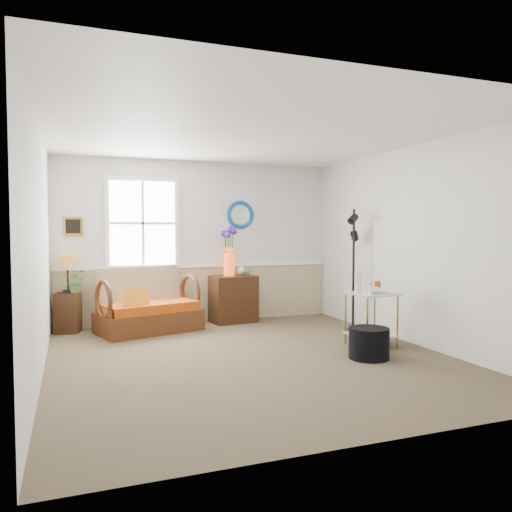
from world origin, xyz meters
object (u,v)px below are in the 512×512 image
object	(u,v)px
loveseat	(149,300)
floor_lamp	(353,270)
side_table	(371,320)
lamp_stand	(68,313)
cabinet	(233,299)
ottoman	(369,343)

from	to	relation	value
loveseat	floor_lamp	bearing A→B (deg)	-34.54
loveseat	side_table	world-z (taller)	loveseat
lamp_stand	floor_lamp	size ratio (longest dim) A/B	0.32
loveseat	floor_lamp	distance (m)	3.07
side_table	floor_lamp	bearing A→B (deg)	70.62
cabinet	floor_lamp	distance (m)	1.99
ottoman	cabinet	bearing A→B (deg)	105.88
lamp_stand	ottoman	size ratio (longest dim) A/B	1.25
cabinet	floor_lamp	size ratio (longest dim) A/B	0.42
loveseat	ottoman	size ratio (longest dim) A/B	3.04
floor_lamp	lamp_stand	bearing A→B (deg)	141.94
lamp_stand	ottoman	bearing A→B (deg)	-40.35
cabinet	side_table	xyz separation A→B (m)	(1.14, -2.23, -0.03)
cabinet	ottoman	size ratio (longest dim) A/B	1.61
loveseat	cabinet	size ratio (longest dim) A/B	1.89
lamp_stand	cabinet	xyz separation A→B (m)	(2.52, -0.06, 0.09)
ottoman	lamp_stand	bearing A→B (deg)	139.65
loveseat	floor_lamp	xyz separation A→B (m)	(2.90, -0.91, 0.44)
side_table	floor_lamp	world-z (taller)	floor_lamp
ottoman	floor_lamp	bearing A→B (deg)	64.80
lamp_stand	floor_lamp	world-z (taller)	floor_lamp
cabinet	floor_lamp	world-z (taller)	floor_lamp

